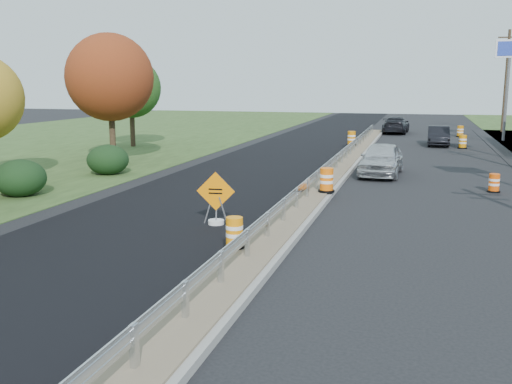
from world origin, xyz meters
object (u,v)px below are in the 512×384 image
(caution_sign, at_px, (216,211))
(barrel_shoulder_near, at_px, (494,183))
(barrel_shoulder_far, at_px, (460,132))
(car_dark_far, at_px, (396,125))
(barrel_shoulder_mid, at_px, (463,142))
(car_silver, at_px, (381,159))
(barrel_median_far, at_px, (352,139))
(barrel_median_mid, at_px, (327,181))
(barrel_median_near, at_px, (234,233))
(car_dark_mid, at_px, (438,136))

(caution_sign, height_order, barrel_shoulder_near, caution_sign)
(barrel_shoulder_far, height_order, car_dark_far, car_dark_far)
(barrel_shoulder_mid, relative_size, car_dark_far, 0.18)
(barrel_shoulder_near, distance_m, car_silver, 5.99)
(barrel_shoulder_near, relative_size, barrel_shoulder_far, 0.82)
(barrel_median_far, relative_size, barrel_shoulder_mid, 1.04)
(barrel_median_mid, xyz_separation_m, barrel_shoulder_mid, (6.45, 20.12, -0.24))
(barrel_shoulder_far, relative_size, car_silver, 0.20)
(barrel_median_mid, distance_m, car_dark_far, 31.75)
(barrel_median_mid, height_order, barrel_shoulder_mid, barrel_median_mid)
(barrel_shoulder_far, bearing_deg, barrel_shoulder_mid, -92.40)
(barrel_median_far, distance_m, car_dark_far, 14.05)
(caution_sign, xyz_separation_m, barrel_shoulder_mid, (9.20, 25.57, 0.02))
(caution_sign, height_order, barrel_shoulder_far, caution_sign)
(barrel_shoulder_near, height_order, barrel_shoulder_mid, barrel_shoulder_mid)
(barrel_median_near, relative_size, barrel_median_mid, 0.85)
(car_silver, height_order, car_dark_mid, car_silver)
(barrel_median_far, xyz_separation_m, barrel_shoulder_near, (7.74, -14.78, -0.33))
(barrel_shoulder_far, bearing_deg, car_silver, -102.55)
(caution_sign, distance_m, barrel_shoulder_far, 36.24)
(car_dark_far, bearing_deg, caution_sign, 86.45)
(barrel_median_mid, bearing_deg, barrel_shoulder_mid, 72.23)
(caution_sign, height_order, barrel_median_far, caution_sign)
(barrel_median_near, relative_size, car_dark_far, 0.16)
(barrel_median_near, bearing_deg, car_silver, 79.37)
(barrel_median_near, bearing_deg, car_dark_far, 86.51)
(caution_sign, xyz_separation_m, barrel_median_far, (1.65, 23.34, 0.27))
(barrel_shoulder_near, relative_size, car_dark_mid, 0.18)
(barrel_median_mid, distance_m, barrel_median_far, 17.92)
(car_dark_mid, bearing_deg, barrel_shoulder_far, 75.21)
(barrel_shoulder_mid, bearing_deg, barrel_shoulder_far, 87.60)
(barrel_shoulder_near, bearing_deg, barrel_median_far, 117.65)
(car_silver, relative_size, car_dark_mid, 1.11)
(caution_sign, bearing_deg, barrel_shoulder_near, 35.58)
(barrel_shoulder_near, distance_m, barrel_shoulder_mid, 17.01)
(car_silver, height_order, car_dark_far, car_silver)
(barrel_median_near, bearing_deg, barrel_shoulder_near, 56.41)
(barrel_median_mid, xyz_separation_m, barrel_shoulder_near, (6.64, 3.11, -0.32))
(barrel_shoulder_mid, bearing_deg, car_silver, -109.13)
(barrel_shoulder_mid, distance_m, barrel_shoulder_far, 9.38)
(barrel_shoulder_far, bearing_deg, barrel_median_mid, -103.06)
(barrel_shoulder_near, xyz_separation_m, barrel_shoulder_mid, (-0.19, 17.01, 0.08))
(barrel_median_mid, bearing_deg, barrel_median_far, 93.52)
(barrel_median_near, distance_m, barrel_shoulder_mid, 29.65)
(barrel_median_near, relative_size, car_silver, 0.17)
(barrel_median_mid, distance_m, barrel_shoulder_near, 7.34)
(car_silver, bearing_deg, barrel_median_far, 106.73)
(barrel_shoulder_mid, relative_size, car_silver, 0.20)
(barrel_shoulder_far, distance_m, car_dark_mid, 7.89)
(barrel_median_near, relative_size, car_dark_mid, 0.19)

